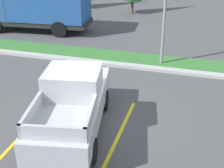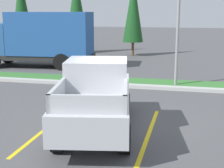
{
  "view_description": "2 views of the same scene",
  "coord_description": "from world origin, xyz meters",
  "px_view_note": "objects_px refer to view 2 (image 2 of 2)",
  "views": [
    {
      "loc": [
        3.2,
        -9.26,
        6.18
      ],
      "look_at": [
        0.38,
        0.38,
        1.3
      ],
      "focal_mm": 51.44,
      "sensor_mm": 36.0,
      "label": 1
    },
    {
      "loc": [
        2.04,
        -10.03,
        3.53
      ],
      "look_at": [
        -0.51,
        0.68,
        1.1
      ],
      "focal_mm": 54.07,
      "sensor_mm": 36.0,
      "label": 2
    }
  ],
  "objects_px": {
    "cargo_truck_distant": "(41,37)",
    "cypress_tree_leftmost": "(21,5)",
    "cypress_tree_left_inner": "(76,5)",
    "street_light": "(179,1)",
    "pickup_truck_main": "(97,97)",
    "cypress_tree_center": "(133,9)"
  },
  "relations": [
    {
      "from": "street_light",
      "to": "cypress_tree_left_inner",
      "type": "relative_size",
      "value": 1.02
    },
    {
      "from": "cargo_truck_distant",
      "to": "pickup_truck_main",
      "type": "bearing_deg",
      "value": -57.49
    },
    {
      "from": "pickup_truck_main",
      "to": "cypress_tree_center",
      "type": "bearing_deg",
      "value": 96.32
    },
    {
      "from": "cargo_truck_distant",
      "to": "cypress_tree_left_inner",
      "type": "height_order",
      "value": "cypress_tree_left_inner"
    },
    {
      "from": "cargo_truck_distant",
      "to": "cypress_tree_center",
      "type": "height_order",
      "value": "cypress_tree_center"
    },
    {
      "from": "street_light",
      "to": "cypress_tree_center",
      "type": "xyz_separation_m",
      "value": [
        -3.84,
        10.25,
        -0.38
      ]
    },
    {
      "from": "cypress_tree_left_inner",
      "to": "cypress_tree_center",
      "type": "xyz_separation_m",
      "value": [
        4.81,
        -0.65,
        -0.35
      ]
    },
    {
      "from": "cargo_truck_distant",
      "to": "street_light",
      "type": "xyz_separation_m",
      "value": [
        8.56,
        -3.76,
        2.09
      ]
    },
    {
      "from": "cargo_truck_distant",
      "to": "street_light",
      "type": "bearing_deg",
      "value": -23.72
    },
    {
      "from": "street_light",
      "to": "cargo_truck_distant",
      "type": "bearing_deg",
      "value": 156.28
    },
    {
      "from": "street_light",
      "to": "cypress_tree_leftmost",
      "type": "bearing_deg",
      "value": 141.93
    },
    {
      "from": "cypress_tree_center",
      "to": "cypress_tree_left_inner",
      "type": "bearing_deg",
      "value": 172.24
    },
    {
      "from": "pickup_truck_main",
      "to": "cargo_truck_distant",
      "type": "relative_size",
      "value": 0.79
    },
    {
      "from": "pickup_truck_main",
      "to": "cypress_tree_left_inner",
      "type": "relative_size",
      "value": 0.83
    },
    {
      "from": "pickup_truck_main",
      "to": "cypress_tree_leftmost",
      "type": "height_order",
      "value": "cypress_tree_leftmost"
    },
    {
      "from": "street_light",
      "to": "cypress_tree_leftmost",
      "type": "distance_m",
      "value": 16.91
    },
    {
      "from": "street_light",
      "to": "cypress_tree_center",
      "type": "bearing_deg",
      "value": 110.54
    },
    {
      "from": "pickup_truck_main",
      "to": "cypress_tree_center",
      "type": "height_order",
      "value": "cypress_tree_center"
    },
    {
      "from": "cypress_tree_leftmost",
      "to": "cypress_tree_left_inner",
      "type": "height_order",
      "value": "cypress_tree_left_inner"
    },
    {
      "from": "cypress_tree_leftmost",
      "to": "cypress_tree_left_inner",
      "type": "xyz_separation_m",
      "value": [
        4.66,
        0.48,
        0.01
      ]
    },
    {
      "from": "cargo_truck_distant",
      "to": "cypress_tree_leftmost",
      "type": "distance_m",
      "value": 8.44
    },
    {
      "from": "pickup_truck_main",
      "to": "cypress_tree_center",
      "type": "distance_m",
      "value": 17.1
    }
  ]
}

